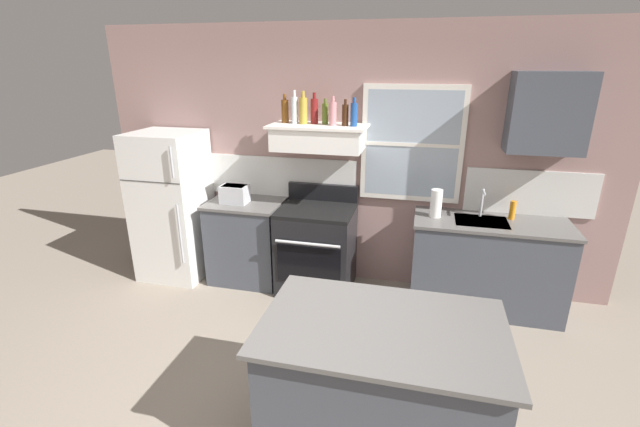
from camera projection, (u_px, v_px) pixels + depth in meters
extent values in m
plane|color=gray|center=(285.00, 423.00, 2.91)|extent=(16.00, 16.00, 0.00)
cube|color=gray|center=(348.00, 160.00, 4.50)|extent=(5.40, 0.06, 2.70)
cube|color=silver|center=(246.00, 175.00, 4.80)|extent=(2.50, 0.02, 0.44)
cube|color=silver|center=(530.00, 193.00, 4.13)|extent=(1.20, 0.02, 0.44)
cube|color=white|center=(412.00, 144.00, 4.24)|extent=(1.00, 0.04, 1.15)
cube|color=#9EADBC|center=(412.00, 145.00, 4.23)|extent=(0.90, 0.01, 1.05)
cube|color=white|center=(412.00, 145.00, 4.22)|extent=(0.90, 0.02, 0.04)
cube|color=white|center=(172.00, 206.00, 4.75)|extent=(0.70, 0.68, 1.63)
cube|color=#333333|center=(149.00, 182.00, 4.32)|extent=(0.69, 0.00, 0.01)
cylinder|color=#A5A8AD|center=(180.00, 234.00, 4.40)|extent=(0.02, 0.02, 0.65)
cylinder|color=#A5A8AD|center=(172.00, 162.00, 4.15)|extent=(0.02, 0.02, 0.32)
cube|color=#474C56|center=(248.00, 242.00, 4.74)|extent=(0.76, 0.60, 0.88)
cube|color=#605E5B|center=(245.00, 203.00, 4.59)|extent=(0.79, 0.63, 0.03)
cube|color=silver|center=(235.00, 194.00, 4.52)|extent=(0.28, 0.20, 0.19)
cube|color=black|center=(234.00, 186.00, 4.49)|extent=(0.24, 0.16, 0.01)
cube|color=black|center=(222.00, 190.00, 4.54)|extent=(0.02, 0.03, 0.02)
cube|color=black|center=(317.00, 251.00, 4.53)|extent=(0.76, 0.64, 0.87)
cube|color=black|center=(316.00, 210.00, 4.37)|extent=(0.76, 0.64, 0.04)
cube|color=black|center=(323.00, 192.00, 4.60)|extent=(0.76, 0.06, 0.18)
cube|color=black|center=(308.00, 266.00, 4.23)|extent=(0.65, 0.01, 0.40)
cylinder|color=silver|center=(307.00, 244.00, 4.12)|extent=(0.65, 0.03, 0.03)
cube|color=white|center=(319.00, 138.00, 4.22)|extent=(0.88, 0.48, 0.22)
cube|color=#262628|center=(313.00, 151.00, 4.04)|extent=(0.75, 0.02, 0.04)
cube|color=white|center=(319.00, 126.00, 4.18)|extent=(0.96, 0.52, 0.02)
cylinder|color=brown|center=(285.00, 111.00, 4.28)|extent=(0.07, 0.07, 0.22)
cylinder|color=brown|center=(285.00, 97.00, 4.23)|extent=(0.03, 0.03, 0.06)
cylinder|color=silver|center=(295.00, 110.00, 4.21)|extent=(0.06, 0.06, 0.26)
cylinder|color=silver|center=(294.00, 93.00, 4.16)|extent=(0.03, 0.03, 0.06)
cylinder|color=#B29333|center=(303.00, 111.00, 4.19)|extent=(0.08, 0.08, 0.25)
cylinder|color=#B29333|center=(303.00, 94.00, 4.14)|extent=(0.03, 0.03, 0.06)
cylinder|color=maroon|center=(314.00, 111.00, 4.20)|extent=(0.07, 0.07, 0.24)
cylinder|color=maroon|center=(314.00, 96.00, 4.15)|extent=(0.03, 0.03, 0.06)
cylinder|color=#4C601E|center=(325.00, 114.00, 4.17)|extent=(0.06, 0.06, 0.20)
cylinder|color=#4C601E|center=(325.00, 101.00, 4.13)|extent=(0.03, 0.03, 0.05)
cylinder|color=#C67F84|center=(333.00, 114.00, 4.09)|extent=(0.07, 0.07, 0.22)
cylinder|color=#C67F84|center=(333.00, 99.00, 4.04)|extent=(0.03, 0.03, 0.05)
cylinder|color=#381E0F|center=(345.00, 115.00, 4.07)|extent=(0.06, 0.06, 0.20)
cylinder|color=#381E0F|center=(345.00, 102.00, 4.03)|extent=(0.03, 0.03, 0.05)
cylinder|color=#1E478C|center=(354.00, 115.00, 4.03)|extent=(0.07, 0.07, 0.21)
cylinder|color=#1E478C|center=(354.00, 100.00, 3.99)|extent=(0.03, 0.03, 0.05)
cube|color=#474C56|center=(486.00, 266.00, 4.18)|extent=(1.40, 0.60, 0.88)
cube|color=#605E5B|center=(492.00, 223.00, 4.03)|extent=(1.43, 0.63, 0.03)
cube|color=#B7BABC|center=(481.00, 222.00, 4.03)|extent=(0.48, 0.36, 0.01)
cylinder|color=silver|center=(482.00, 202.00, 4.11)|extent=(0.03, 0.03, 0.28)
cylinder|color=silver|center=(484.00, 193.00, 3.99)|extent=(0.02, 0.16, 0.02)
cylinder|color=white|center=(436.00, 203.00, 4.09)|extent=(0.11, 0.11, 0.27)
cylinder|color=orange|center=(512.00, 210.00, 4.04)|extent=(0.06, 0.06, 0.18)
cube|color=#474C56|center=(379.00, 391.00, 2.59)|extent=(1.32, 0.82, 0.88)
cube|color=#605E5B|center=(383.00, 327.00, 2.44)|extent=(1.40, 0.90, 0.03)
cube|color=#474C56|center=(548.00, 113.00, 3.74)|extent=(0.64, 0.32, 0.70)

